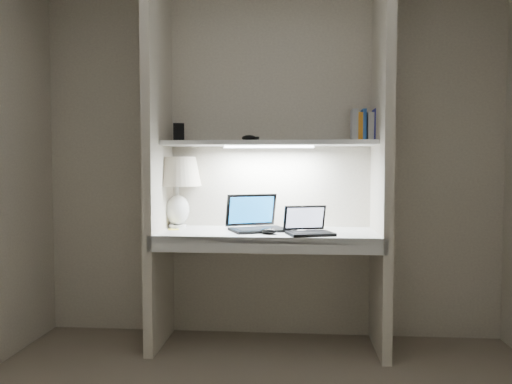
# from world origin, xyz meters

# --- Properties ---
(back_wall) EXTENTS (3.20, 0.01, 2.50)m
(back_wall) POSITION_xyz_m (0.00, 1.50, 1.25)
(back_wall) COLOR beige
(back_wall) RESTS_ON floor
(alcove_panel_left) EXTENTS (0.06, 0.55, 2.50)m
(alcove_panel_left) POSITION_xyz_m (-0.73, 1.23, 1.25)
(alcove_panel_left) COLOR beige
(alcove_panel_left) RESTS_ON floor
(alcove_panel_right) EXTENTS (0.06, 0.55, 2.50)m
(alcove_panel_right) POSITION_xyz_m (0.73, 1.23, 1.25)
(alcove_panel_right) COLOR beige
(alcove_panel_right) RESTS_ON floor
(desk) EXTENTS (1.40, 0.55, 0.04)m
(desk) POSITION_xyz_m (0.00, 1.23, 0.75)
(desk) COLOR white
(desk) RESTS_ON alcove_panel_left
(desk_apron) EXTENTS (1.46, 0.03, 0.10)m
(desk_apron) POSITION_xyz_m (0.00, 0.96, 0.72)
(desk_apron) COLOR silver
(desk_apron) RESTS_ON desk
(shelf) EXTENTS (1.40, 0.36, 0.03)m
(shelf) POSITION_xyz_m (0.00, 1.32, 1.35)
(shelf) COLOR silver
(shelf) RESTS_ON back_wall
(strip_light) EXTENTS (0.60, 0.04, 0.02)m
(strip_light) POSITION_xyz_m (0.00, 1.32, 1.33)
(strip_light) COLOR white
(strip_light) RESTS_ON shelf
(table_lamp) EXTENTS (0.33, 0.33, 0.49)m
(table_lamp) POSITION_xyz_m (-0.64, 1.38, 1.10)
(table_lamp) COLOR white
(table_lamp) RESTS_ON desk
(laptop_main) EXTENTS (0.45, 0.42, 0.24)m
(laptop_main) POSITION_xyz_m (-0.08, 1.28, 0.82)
(laptop_main) COLOR black
(laptop_main) RESTS_ON desk
(laptop_netbook) EXTENTS (0.33, 0.31, 0.18)m
(laptop_netbook) POSITION_xyz_m (0.26, 1.11, 0.81)
(laptop_netbook) COLOR black
(laptop_netbook) RESTS_ON desk
(speaker) EXTENTS (0.11, 0.08, 0.15)m
(speaker) POSITION_xyz_m (0.29, 1.35, 0.85)
(speaker) COLOR silver
(speaker) RESTS_ON desk
(mouse) EXTENTS (0.13, 0.10, 0.04)m
(mouse) POSITION_xyz_m (0.01, 1.09, 0.79)
(mouse) COLOR black
(mouse) RESTS_ON desk
(cable_coil) EXTENTS (0.12, 0.12, 0.01)m
(cable_coil) POSITION_xyz_m (0.14, 1.26, 0.78)
(cable_coil) COLOR black
(cable_coil) RESTS_ON desk
(sticky_note) EXTENTS (0.08, 0.08, 0.00)m
(sticky_note) POSITION_xyz_m (-0.64, 1.26, 0.77)
(sticky_note) COLOR yellow
(sticky_note) RESTS_ON desk
(book_row) EXTENTS (0.20, 0.14, 0.21)m
(book_row) POSITION_xyz_m (0.65, 1.37, 1.46)
(book_row) COLOR silver
(book_row) RESTS_ON shelf
(shelf_box) EXTENTS (0.08, 0.07, 0.13)m
(shelf_box) POSITION_xyz_m (-0.63, 1.38, 1.43)
(shelf_box) COLOR black
(shelf_box) RESTS_ON shelf
(shelf_gadget) EXTENTS (0.12, 0.10, 0.04)m
(shelf_gadget) POSITION_xyz_m (-0.14, 1.37, 1.39)
(shelf_gadget) COLOR black
(shelf_gadget) RESTS_ON shelf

